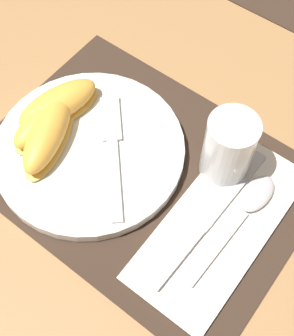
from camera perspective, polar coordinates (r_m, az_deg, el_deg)
The scene contains 11 objects.
ground_plane at distance 0.62m, azimuth -0.53°, elevation -0.74°, with size 3.00×3.00×0.00m, color #A37547.
placemat at distance 0.61m, azimuth -0.53°, elevation -0.65°, with size 0.42×0.31×0.00m.
plate at distance 0.63m, azimuth -7.02°, elevation 2.21°, with size 0.25×0.25×0.02m.
juice_glass at distance 0.59m, azimuth 9.79°, elevation 2.07°, with size 0.06×0.06×0.10m.
napkin at distance 0.59m, azimuth 8.87°, elevation -6.65°, with size 0.12×0.26×0.00m.
knife at distance 0.58m, azimuth 7.35°, elevation -6.18°, with size 0.03×0.23×0.01m.
spoon at distance 0.59m, azimuth 12.05°, elevation -4.70°, with size 0.04×0.18×0.01m.
fork at distance 0.61m, azimuth -4.22°, elevation 2.70°, with size 0.14×0.15×0.00m.
citrus_wedge_0 at distance 0.64m, azimuth -10.77°, elevation 7.58°, with size 0.08×0.13×0.04m.
citrus_wedge_1 at distance 0.64m, azimuth -12.06°, elevation 6.04°, with size 0.05×0.12×0.03m.
citrus_wedge_2 at distance 0.62m, azimuth -11.95°, elevation 4.21°, with size 0.09×0.14×0.04m.
Camera 1 is at (0.18, -0.23, 0.54)m, focal length 50.00 mm.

